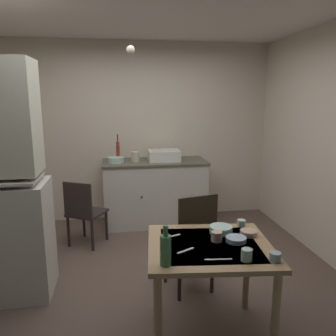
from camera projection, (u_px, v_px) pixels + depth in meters
ground_plane at (150, 278)px, 3.51m from camera, size 4.99×4.99×0.00m
wall_back at (136, 132)px, 5.11m from camera, size 4.09×0.10×2.61m
counter_cabinet at (155, 192)px, 4.96m from camera, size 1.47×0.64×0.93m
sink_basin at (164, 155)px, 4.87m from camera, size 0.44×0.34×0.15m
hand_pump at (118, 150)px, 4.79m from camera, size 0.05×0.27×0.39m
mixing_bowl_counter at (116, 160)px, 4.72m from camera, size 0.22×0.22×0.08m
stoneware_crock at (135, 157)px, 4.79m from camera, size 0.12×0.12×0.14m
dining_table at (209, 259)px, 2.53m from camera, size 0.98×0.90×0.77m
chair_far_side at (192, 242)px, 3.18m from camera, size 0.48×0.48×0.98m
chair_by_counter at (84, 211)px, 4.20m from camera, size 0.54×0.54×0.84m
serving_bowl_wide at (249, 233)px, 2.67m from camera, size 0.13×0.13×0.04m
soup_bowl_small at (221, 229)px, 2.72m from camera, size 0.18×0.18×0.06m
sauce_dish at (236, 239)px, 2.56m from camera, size 0.15×0.15×0.03m
teacup_cream at (247, 255)px, 2.25m from camera, size 0.07×0.07×0.08m
mug_tall at (241, 223)px, 2.85m from camera, size 0.07×0.07×0.06m
teacup_mint at (275, 257)px, 2.25m from camera, size 0.08×0.08×0.06m
mug_dark at (217, 236)px, 2.56m from camera, size 0.08×0.08×0.07m
glass_bottle at (165, 249)px, 2.18m from camera, size 0.07×0.07×0.27m
table_knife at (218, 259)px, 2.27m from camera, size 0.19×0.03×0.00m
teaspoon_near_bowl at (172, 236)px, 2.65m from camera, size 0.14×0.08×0.00m
teaspoon_by_cup at (186, 251)px, 2.40m from camera, size 0.14×0.09×0.00m
pendant_bulb at (131, 50)px, 3.28m from camera, size 0.08×0.08×0.08m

